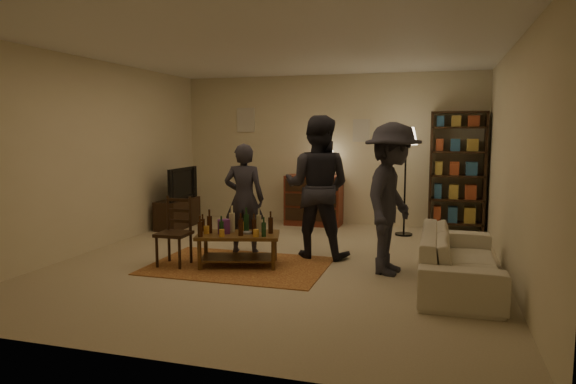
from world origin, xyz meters
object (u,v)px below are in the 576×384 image
at_px(coffee_table, 237,236).
at_px(tv_stand, 178,206).
at_px(sofa, 459,258).
at_px(person_left, 244,199).
at_px(person_by_sofa, 392,199).
at_px(floor_lamp, 406,144).
at_px(person_right, 317,187).
at_px(bookshelf, 457,171).
at_px(dresser, 314,199).
at_px(dining_chair, 176,229).

distance_m(coffee_table, tv_stand, 2.92).
xyz_separation_m(coffee_table, tv_stand, (-2.00, 2.14, 0.00)).
distance_m(sofa, person_left, 2.95).
distance_m(tv_stand, sofa, 5.14).
distance_m(coffee_table, person_by_sofa, 1.96).
distance_m(floor_lamp, person_right, 2.13).
bearing_deg(bookshelf, tv_stand, -168.20).
bearing_deg(person_by_sofa, person_right, 71.39).
bearing_deg(floor_lamp, person_right, -120.14).
distance_m(dresser, bookshelf, 2.50).
relative_size(coffee_table, dining_chair, 1.28).
bearing_deg(person_by_sofa, dresser, 39.46).
bearing_deg(person_by_sofa, sofa, -100.71).
xyz_separation_m(floor_lamp, person_right, (-1.04, -1.79, -0.54)).
bearing_deg(dresser, dining_chair, -107.76).
height_order(person_left, person_by_sofa, person_by_sofa).
bearing_deg(floor_lamp, dining_chair, -134.26).
bearing_deg(person_right, person_left, 7.95).
distance_m(tv_stand, person_left, 2.36).
distance_m(bookshelf, floor_lamp, 1.08).
relative_size(tv_stand, person_by_sofa, 0.59).
bearing_deg(bookshelf, dining_chair, -136.60).
relative_size(floor_lamp, sofa, 0.84).
distance_m(coffee_table, person_right, 1.28).
height_order(coffee_table, dresser, dresser).
xyz_separation_m(coffee_table, bookshelf, (2.69, 3.12, 0.65)).
xyz_separation_m(tv_stand, dresser, (2.25, 0.91, 0.09)).
height_order(dining_chair, dresser, dresser).
relative_size(tv_stand, floor_lamp, 0.60).
height_order(tv_stand, bookshelf, bookshelf).
bearing_deg(dining_chair, dresser, 71.30).
relative_size(sofa, person_left, 1.36).
xyz_separation_m(dresser, floor_lamp, (1.63, -0.49, 1.02)).
height_order(tv_stand, person_by_sofa, person_by_sofa).
height_order(coffee_table, tv_stand, tv_stand).
relative_size(bookshelf, sofa, 0.97).
bearing_deg(floor_lamp, person_by_sofa, -90.15).
relative_size(dresser, person_right, 0.72).
relative_size(bookshelf, person_by_sofa, 1.12).
bearing_deg(sofa, tv_stand, 64.66).
height_order(dresser, person_by_sofa, person_by_sofa).
xyz_separation_m(floor_lamp, person_left, (-2.05, -1.88, -0.73)).
relative_size(sofa, person_right, 1.09).
bearing_deg(coffee_table, sofa, -1.37).
distance_m(bookshelf, person_left, 3.77).
xyz_separation_m(tv_stand, person_left, (1.82, -1.45, 0.38)).
xyz_separation_m(person_left, person_right, (1.02, 0.09, 0.19)).
distance_m(coffee_table, dining_chair, 0.79).
height_order(coffee_table, person_right, person_right).
bearing_deg(person_by_sofa, coffee_table, 106.42).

